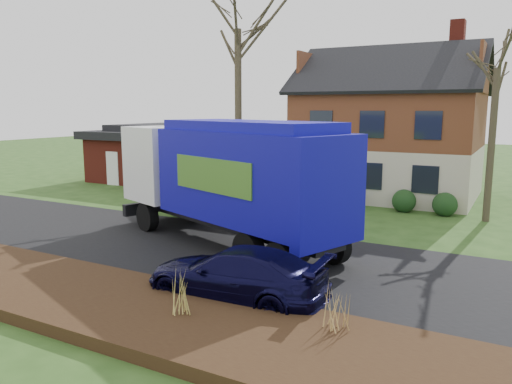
% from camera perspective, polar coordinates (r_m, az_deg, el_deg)
% --- Properties ---
extents(ground, '(120.00, 120.00, 0.00)m').
position_cam_1_polar(ground, '(16.82, -3.70, -6.94)').
color(ground, '#274617').
rests_on(ground, ground).
extents(road, '(80.00, 7.00, 0.02)m').
position_cam_1_polar(road, '(16.82, -3.70, -6.91)').
color(road, black).
rests_on(road, ground).
extents(mulch_verge, '(80.00, 3.50, 0.30)m').
position_cam_1_polar(mulch_verge, '(12.86, -16.68, -11.95)').
color(mulch_verge, black).
rests_on(mulch_verge, ground).
extents(main_house, '(12.95, 8.95, 9.26)m').
position_cam_1_polar(main_house, '(28.45, 14.12, 7.79)').
color(main_house, beige).
rests_on(main_house, ground).
extents(ranch_house, '(9.80, 8.20, 3.70)m').
position_cam_1_polar(ranch_house, '(33.82, -9.23, 4.44)').
color(ranch_house, maroon).
rests_on(ranch_house, ground).
extents(garbage_truck, '(10.50, 6.11, 4.37)m').
position_cam_1_polar(garbage_truck, '(17.22, -3.21, 2.02)').
color(garbage_truck, black).
rests_on(garbage_truck, ground).
extents(silver_sedan, '(5.27, 2.49, 1.67)m').
position_cam_1_polar(silver_sedan, '(22.82, -6.40, -0.43)').
color(silver_sedan, '#A7A9AF').
rests_on(silver_sedan, ground).
extents(navy_wagon, '(4.80, 2.15, 1.37)m').
position_cam_1_polar(navy_wagon, '(12.61, -2.30, -9.39)').
color(navy_wagon, black).
rests_on(navy_wagon, ground).
extents(tree_front_west, '(4.11, 4.11, 12.20)m').
position_cam_1_polar(tree_front_west, '(27.10, -2.11, 20.81)').
color(tree_front_west, '#453B29').
rests_on(tree_front_west, ground).
extents(tree_front_east, '(3.29, 3.29, 9.14)m').
position_cam_1_polar(tree_front_east, '(23.16, 26.08, 15.22)').
color(tree_front_east, '#433A28').
rests_on(tree_front_east, ground).
extents(tree_back, '(3.22, 3.22, 10.18)m').
position_cam_1_polar(tree_back, '(36.39, 22.18, 14.76)').
color(tree_back, '#3E3025').
rests_on(tree_back, ground).
extents(grass_clump_mid, '(0.35, 0.29, 0.97)m').
position_cam_1_polar(grass_clump_mid, '(11.26, -8.46, -11.30)').
color(grass_clump_mid, tan).
rests_on(grass_clump_mid, mulch_verge).
extents(grass_clump_east, '(0.36, 0.30, 0.91)m').
position_cam_1_polar(grass_clump_east, '(10.54, 9.09, -13.02)').
color(grass_clump_east, tan).
rests_on(grass_clump_east, mulch_verge).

